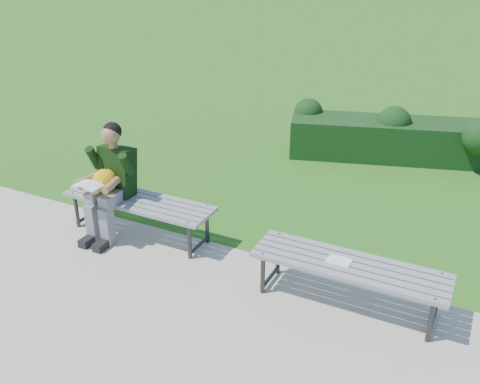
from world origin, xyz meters
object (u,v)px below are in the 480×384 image
at_px(bench_left, 139,204).
at_px(bench_right, 349,269).
at_px(seated_boy, 110,178).
at_px(hedge, 392,136).
at_px(paper_sheet, 339,261).

height_order(bench_left, bench_right, same).
bearing_deg(bench_left, seated_boy, -161.83).
xyz_separation_m(hedge, bench_right, (0.45, -3.96, 0.06)).
bearing_deg(hedge, paper_sheet, -84.99).
xyz_separation_m(bench_left, bench_right, (2.51, -0.21, 0.00)).
bearing_deg(seated_boy, bench_left, 18.17).
relative_size(seated_boy, paper_sheet, 5.80).
bearing_deg(paper_sheet, bench_left, 174.97).
bearing_deg(bench_left, paper_sheet, -5.03).
bearing_deg(paper_sheet, bench_right, 0.00).
height_order(seated_boy, paper_sheet, seated_boy).
relative_size(hedge, bench_left, 1.80).
relative_size(bench_right, seated_boy, 1.37).
height_order(hedge, seated_boy, seated_boy).
distance_m(bench_left, bench_right, 2.52).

